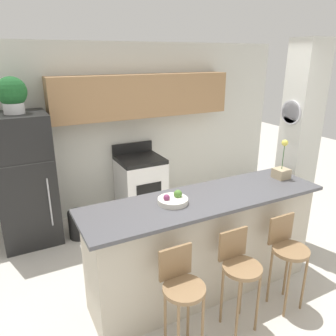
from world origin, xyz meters
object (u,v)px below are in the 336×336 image
(bar_stool_mid, at_px, (239,267))
(bar_stool_right, at_px, (287,250))
(stove_range, at_px, (141,185))
(trash_bin, at_px, (79,224))
(fruit_bowl, at_px, (173,200))
(bar_stool_left, at_px, (182,288))
(potted_plant_on_fridge, at_px, (12,94))
(refrigerator, at_px, (25,180))
(orchid_vase, at_px, (282,170))

(bar_stool_mid, height_order, bar_stool_right, same)
(stove_range, xyz_separation_m, trash_bin, (-1.04, -0.29, -0.27))
(fruit_bowl, xyz_separation_m, trash_bin, (-0.57, 1.63, -0.91))
(bar_stool_left, height_order, bar_stool_right, same)
(stove_range, relative_size, potted_plant_on_fridge, 2.48)
(refrigerator, bearing_deg, bar_stool_mid, -58.81)
(bar_stool_mid, distance_m, potted_plant_on_fridge, 3.16)
(bar_stool_right, relative_size, fruit_bowl, 3.29)
(bar_stool_mid, xyz_separation_m, bar_stool_right, (0.58, 0.00, 0.00))
(bar_stool_right, xyz_separation_m, fruit_bowl, (-0.93, 0.58, 0.48))
(bar_stool_mid, relative_size, fruit_bowl, 3.29)
(potted_plant_on_fridge, xyz_separation_m, fruit_bowl, (1.14, -1.88, -0.84))
(bar_stool_left, xyz_separation_m, bar_stool_mid, (0.58, 0.00, 0.00))
(stove_range, distance_m, bar_stool_mid, 2.51)
(refrigerator, distance_m, fruit_bowl, 2.21)
(refrigerator, relative_size, potted_plant_on_fridge, 3.94)
(stove_range, xyz_separation_m, bar_stool_right, (0.46, -2.50, 0.15))
(orchid_vase, bearing_deg, bar_stool_left, -159.61)
(bar_stool_left, relative_size, bar_stool_right, 1.00)
(bar_stool_mid, xyz_separation_m, orchid_vase, (1.03, 0.60, 0.55))
(fruit_bowl, bearing_deg, bar_stool_left, -111.82)
(bar_stool_left, bearing_deg, trash_bin, 98.65)
(trash_bin, bearing_deg, bar_stool_right, -55.94)
(bar_stool_mid, relative_size, potted_plant_on_fridge, 2.15)
(bar_stool_right, relative_size, potted_plant_on_fridge, 2.15)
(refrigerator, height_order, fruit_bowl, refrigerator)
(refrigerator, xyz_separation_m, bar_stool_mid, (1.49, -2.45, -0.24))
(bar_stool_right, height_order, trash_bin, bar_stool_right)
(bar_stool_left, xyz_separation_m, trash_bin, (-0.34, 2.21, -0.42))
(stove_range, xyz_separation_m, bar_stool_left, (-0.70, -2.50, 0.15))
(stove_range, distance_m, bar_stool_left, 2.60)
(fruit_bowl, bearing_deg, trash_bin, 109.18)
(orchid_vase, bearing_deg, bar_stool_mid, -149.89)
(bar_stool_mid, relative_size, bar_stool_right, 1.00)
(refrigerator, distance_m, orchid_vase, 3.14)
(refrigerator, xyz_separation_m, stove_range, (1.61, 0.04, -0.39))
(stove_range, xyz_separation_m, orchid_vase, (0.91, -1.90, 0.70))
(bar_stool_mid, height_order, orchid_vase, orchid_vase)
(bar_stool_left, relative_size, trash_bin, 2.45)
(trash_bin, bearing_deg, potted_plant_on_fridge, 156.77)
(bar_stool_right, xyz_separation_m, potted_plant_on_fridge, (-2.07, 2.45, 1.32))
(stove_range, relative_size, bar_stool_left, 1.15)
(refrigerator, relative_size, bar_stool_mid, 1.83)
(refrigerator, distance_m, bar_stool_mid, 2.88)
(refrigerator, distance_m, stove_range, 1.66)
(refrigerator, relative_size, bar_stool_right, 1.83)
(trash_bin, bearing_deg, fruit_bowl, -70.82)
(potted_plant_on_fridge, height_order, orchid_vase, potted_plant_on_fridge)
(potted_plant_on_fridge, distance_m, orchid_vase, 3.22)
(bar_stool_mid, height_order, potted_plant_on_fridge, potted_plant_on_fridge)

